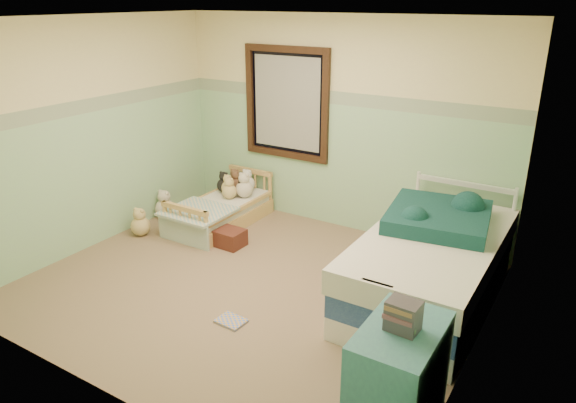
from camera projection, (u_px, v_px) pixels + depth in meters
The scene contains 31 objects.
floor at pixel (253, 286), 5.27m from camera, with size 4.20×3.60×0.02m, color #7C644E.
ceiling at pixel (245, 17), 4.36m from camera, with size 4.20×3.60×0.02m, color white.
wall_back at pixel (339, 126), 6.24m from camera, with size 4.20×0.04×2.50m, color beige.
wall_front at pixel (84, 235), 3.38m from camera, with size 4.20×0.04×2.50m, color beige.
wall_left at pixel (93, 135), 5.84m from camera, with size 0.04×3.60×2.50m, color beige.
wall_right at pixel (490, 210), 3.78m from camera, with size 0.04×3.60×2.50m, color beige.
wainscot_mint at pixel (337, 167), 6.41m from camera, with size 4.20×0.01×1.50m, color #93BE9A.
border_strip at pixel (339, 98), 6.11m from camera, with size 4.20×0.01×0.15m, color #47674E.
window_frame at pixel (286, 103), 6.48m from camera, with size 1.16×0.06×1.36m, color black.
window_blinds at pixel (287, 103), 6.49m from camera, with size 0.92×0.01×1.12m, color #AEAEA9.
toddler_bed_frame at pixel (221, 217), 6.66m from camera, with size 0.68×1.35×0.17m, color olive.
toddler_mattress at pixel (221, 206), 6.61m from camera, with size 0.62×1.30×0.12m, color silver.
patchwork_quilt at pixel (198, 211), 6.25m from camera, with size 0.73×0.68×0.03m, color #679EB8.
plush_bed_brown at pixel (235, 182), 7.03m from camera, with size 0.18×0.18×0.18m, color brown.
plush_bed_white at pixel (247, 184), 6.92m from camera, with size 0.20×0.20×0.20m, color white.
plush_bed_tan at pixel (228, 187), 6.83m from camera, with size 0.17×0.17×0.17m, color tan.
plush_bed_dark at pixel (242, 191), 6.72m from camera, with size 0.16×0.16×0.16m, color black.
plush_floor_cream at pixel (165, 209), 6.83m from camera, with size 0.25×0.25×0.25m, color beige.
plush_floor_tan at pixel (141, 226), 6.33m from camera, with size 0.23×0.23×0.23m, color tan.
twin_bed_frame at pixel (427, 290), 4.97m from camera, with size 1.06×2.12×0.22m, color white.
twin_boxspring at pixel (430, 269), 4.89m from camera, with size 1.06×2.12×0.22m, color navy.
twin_mattress at pixel (432, 247), 4.81m from camera, with size 1.10×2.16×0.22m, color silver.
teal_blanket at pixel (439, 217), 5.01m from camera, with size 0.90×0.95×0.14m, color #0C2D31.
dresser at pixel (398, 378), 3.43m from camera, with size 0.46×0.74×0.74m, color teal.
book_stack at pixel (403, 316), 3.26m from camera, with size 0.20×0.15×0.20m, color brown.
red_pillow at pixel (230, 238), 6.06m from camera, with size 0.31×0.27×0.19m, color maroon.
floor_book at pixel (231, 321), 4.66m from camera, with size 0.25×0.19×0.02m, color gold.
extra_plush_0 at pixel (229, 191), 6.66m from camera, with size 0.19×0.19×0.19m, color tan.
extra_plush_1 at pixel (236, 184), 6.94m from camera, with size 0.18×0.18×0.18m, color brown.
extra_plush_2 at pixel (244, 189), 6.70m from camera, with size 0.22×0.22×0.22m, color beige.
extra_plush_3 at pixel (224, 185), 6.88m from camera, with size 0.19×0.19×0.19m, color black.
Camera 1 is at (2.72, -3.74, 2.67)m, focal length 33.25 mm.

